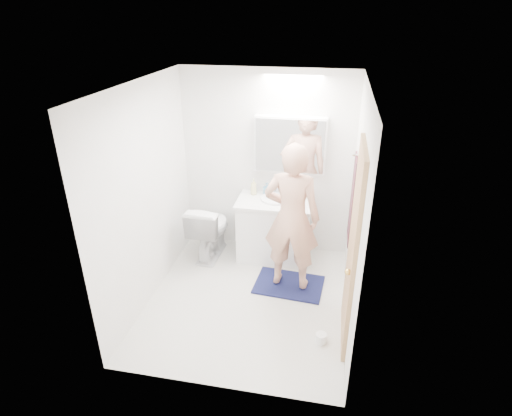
% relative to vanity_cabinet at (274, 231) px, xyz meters
% --- Properties ---
extents(floor, '(2.50, 2.50, 0.00)m').
position_rel_vanity_cabinet_xyz_m(floor, '(-0.15, -0.96, -0.39)').
color(floor, silver).
rests_on(floor, ground).
extents(ceiling, '(2.50, 2.50, 0.00)m').
position_rel_vanity_cabinet_xyz_m(ceiling, '(-0.15, -0.96, 2.01)').
color(ceiling, white).
rests_on(ceiling, floor).
extents(wall_back, '(2.50, 0.00, 2.50)m').
position_rel_vanity_cabinet_xyz_m(wall_back, '(-0.15, 0.29, 0.81)').
color(wall_back, white).
rests_on(wall_back, floor).
extents(wall_front, '(2.50, 0.00, 2.50)m').
position_rel_vanity_cabinet_xyz_m(wall_front, '(-0.15, -2.21, 0.81)').
color(wall_front, white).
rests_on(wall_front, floor).
extents(wall_left, '(0.00, 2.50, 2.50)m').
position_rel_vanity_cabinet_xyz_m(wall_left, '(-1.25, -0.96, 0.81)').
color(wall_left, white).
rests_on(wall_left, floor).
extents(wall_right, '(0.00, 2.50, 2.50)m').
position_rel_vanity_cabinet_xyz_m(wall_right, '(0.95, -0.96, 0.81)').
color(wall_right, white).
rests_on(wall_right, floor).
extents(vanity_cabinet, '(0.90, 0.55, 0.78)m').
position_rel_vanity_cabinet_xyz_m(vanity_cabinet, '(0.00, 0.00, 0.00)').
color(vanity_cabinet, white).
rests_on(vanity_cabinet, floor).
extents(countertop, '(0.95, 0.58, 0.04)m').
position_rel_vanity_cabinet_xyz_m(countertop, '(0.00, -0.00, 0.41)').
color(countertop, white).
rests_on(countertop, vanity_cabinet).
extents(sink_basin, '(0.36, 0.36, 0.03)m').
position_rel_vanity_cabinet_xyz_m(sink_basin, '(0.00, 0.03, 0.45)').
color(sink_basin, white).
rests_on(sink_basin, countertop).
extents(faucet, '(0.02, 0.02, 0.16)m').
position_rel_vanity_cabinet_xyz_m(faucet, '(-0.00, 0.22, 0.51)').
color(faucet, '#B6B6BA').
rests_on(faucet, countertop).
extents(medicine_cabinet, '(0.88, 0.14, 0.70)m').
position_rel_vanity_cabinet_xyz_m(medicine_cabinet, '(0.15, 0.21, 1.11)').
color(medicine_cabinet, white).
rests_on(medicine_cabinet, wall_back).
extents(mirror_panel, '(0.84, 0.01, 0.66)m').
position_rel_vanity_cabinet_xyz_m(mirror_panel, '(0.15, 0.13, 1.11)').
color(mirror_panel, silver).
rests_on(mirror_panel, medicine_cabinet).
extents(toilet, '(0.47, 0.78, 0.77)m').
position_rel_vanity_cabinet_xyz_m(toilet, '(-0.84, -0.11, -0.01)').
color(toilet, white).
rests_on(toilet, floor).
extents(bath_rug, '(0.84, 0.61, 0.02)m').
position_rel_vanity_cabinet_xyz_m(bath_rug, '(0.28, -0.62, -0.38)').
color(bath_rug, '#161B44').
rests_on(bath_rug, floor).
extents(person, '(0.66, 0.46, 1.74)m').
position_rel_vanity_cabinet_xyz_m(person, '(0.28, -0.62, 0.53)').
color(person, tan).
rests_on(person, bath_rug).
extents(door, '(0.04, 0.80, 2.00)m').
position_rel_vanity_cabinet_xyz_m(door, '(0.93, -1.31, 0.61)').
color(door, tan).
rests_on(door, wall_right).
extents(door_knob, '(0.06, 0.06, 0.06)m').
position_rel_vanity_cabinet_xyz_m(door_knob, '(0.89, -1.61, 0.56)').
color(door_knob, gold).
rests_on(door_knob, door).
extents(towel, '(0.02, 0.42, 1.00)m').
position_rel_vanity_cabinet_xyz_m(towel, '(0.93, -0.41, 0.71)').
color(towel, '#13253E').
rests_on(towel, wall_right).
extents(towel_hook, '(0.07, 0.02, 0.02)m').
position_rel_vanity_cabinet_xyz_m(towel_hook, '(0.91, -0.41, 1.23)').
color(towel_hook, silver).
rests_on(towel_hook, wall_right).
extents(soap_bottle_a, '(0.09, 0.09, 0.21)m').
position_rel_vanity_cabinet_xyz_m(soap_bottle_a, '(-0.30, 0.15, 0.54)').
color(soap_bottle_a, beige).
rests_on(soap_bottle_a, countertop).
extents(soap_bottle_b, '(0.10, 0.10, 0.16)m').
position_rel_vanity_cabinet_xyz_m(soap_bottle_b, '(-0.13, 0.18, 0.51)').
color(soap_bottle_b, '#5DA0C7').
rests_on(soap_bottle_b, countertop).
extents(toothbrush_cup, '(0.13, 0.13, 0.09)m').
position_rel_vanity_cabinet_xyz_m(toothbrush_cup, '(0.21, 0.16, 0.47)').
color(toothbrush_cup, '#435CCA').
rests_on(toothbrush_cup, countertop).
extents(toilet_paper_roll, '(0.11, 0.11, 0.10)m').
position_rel_vanity_cabinet_xyz_m(toilet_paper_roll, '(0.71, -1.49, -0.34)').
color(toilet_paper_roll, white).
rests_on(toilet_paper_roll, floor).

